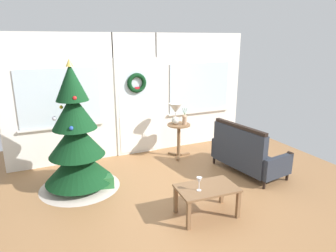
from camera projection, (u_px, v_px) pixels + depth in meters
ground_plane at (179, 194)px, 4.91m from camera, size 6.76×6.76×0.00m
back_wall_with_door at (136, 95)px, 6.37m from camera, size 5.20×0.19×2.55m
christmas_tree at (77, 145)px, 4.94m from camera, size 1.33×1.33×2.14m
settee_sofa at (245, 154)px, 5.59m from camera, size 0.88×1.47×0.96m
side_table at (179, 134)px, 6.34m from camera, size 0.50×0.48×0.71m
table_lamp at (176, 111)px, 6.21m from camera, size 0.28×0.28×0.44m
flower_vase at (185, 119)px, 6.24m from camera, size 0.11×0.10×0.35m
coffee_table at (207, 191)px, 4.23m from camera, size 0.87×0.57×0.44m
wine_glass at (199, 181)px, 4.08m from camera, size 0.08×0.08×0.20m
gift_box at (107, 182)px, 5.08m from camera, size 0.21×0.19×0.21m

